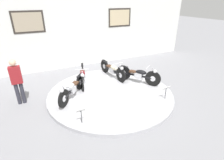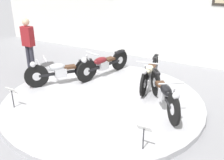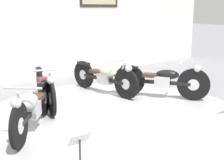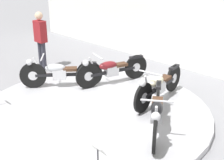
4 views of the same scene
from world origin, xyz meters
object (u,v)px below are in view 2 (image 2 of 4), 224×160
motorcycle_black (164,93)px  visitor_standing (28,42)px  motorcycle_maroon (103,64)px  info_placard_front_left (12,93)px  motorcycle_cream (150,72)px  motorcycle_silver (60,71)px  info_placard_front_centre (144,131)px

motorcycle_black → visitor_standing: size_ratio=1.01×
motorcycle_maroon → motorcycle_black: bearing=-25.5°
motorcycle_maroon → motorcycle_black: motorcycle_black is taller
visitor_standing → info_placard_front_left: bearing=-54.2°
motorcycle_cream → info_placard_front_left: 3.49m
motorcycle_silver → info_placard_front_left: size_ratio=3.02×
motorcycle_maroon → info_placard_front_left: motorcycle_maroon is taller
motorcycle_silver → info_placard_front_left: (-0.13, -1.57, -0.02)m
motorcycle_silver → motorcycle_maroon: (0.73, 1.04, -0.00)m
info_placard_front_left → visitor_standing: 2.77m
motorcycle_black → info_placard_front_left: motorcycle_black is taller
motorcycle_black → motorcycle_cream: bearing=125.3°
motorcycle_maroon → info_placard_front_left: 2.75m
info_placard_front_left → info_placard_front_centre: bearing=0.0°
motorcycle_cream → motorcycle_black: motorcycle_black is taller
motorcycle_maroon → info_placard_front_centre: motorcycle_maroon is taller
motorcycle_black → info_placard_front_left: (-3.05, -1.57, -0.03)m
motorcycle_silver → motorcycle_black: size_ratio=0.92×
motorcycle_silver → info_placard_front_left: 1.58m
info_placard_front_left → visitor_standing: visitor_standing is taller
visitor_standing → motorcycle_cream: bearing=5.8°
motorcycle_cream → info_placard_front_left: motorcycle_cream is taller
motorcycle_maroon → visitor_standing: 2.53m
motorcycle_cream → info_placard_front_left: (-2.31, -2.61, -0.02)m
info_placard_front_left → motorcycle_black: bearing=27.2°
motorcycle_black → motorcycle_maroon: bearing=154.5°
info_placard_front_left → motorcycle_maroon: bearing=71.6°
info_placard_front_left → info_placard_front_centre: 3.19m
motorcycle_cream → info_placard_front_centre: motorcycle_cream is taller
motorcycle_silver → motorcycle_maroon: motorcycle_silver is taller
motorcycle_cream → motorcycle_black: 1.27m
motorcycle_maroon → visitor_standing: (-2.46, -0.40, 0.44)m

